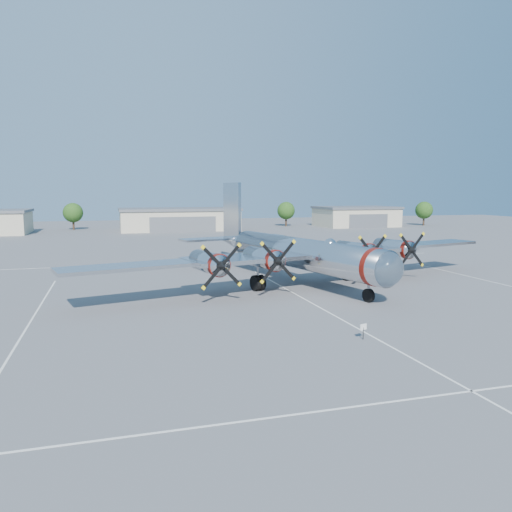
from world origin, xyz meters
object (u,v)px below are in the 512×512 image
object	(u,v)px
hangar_center	(179,219)
info_placard	(363,329)
hangar_east	(356,216)
tree_east	(286,211)
main_bomber_b29	(294,282)
tree_far_east	(424,210)
tree_west	(73,213)

from	to	relation	value
hangar_center	info_placard	xyz separation A→B (m)	(-0.88, -95.00, -2.00)
hangar_east	info_placard	distance (m)	106.86
tree_east	hangar_east	bearing A→B (deg)	-18.54
tree_east	info_placard	world-z (taller)	tree_east
hangar_east	main_bomber_b29	xyz separation A→B (m)	(-45.94, -74.59, -2.71)
main_bomber_b29	tree_far_east	bearing A→B (deg)	33.66
tree_west	tree_far_east	size ratio (longest dim) A/B	1.00
hangar_east	tree_west	size ratio (longest dim) A/B	3.10
tree_west	info_placard	distance (m)	105.88
tree_far_east	info_placard	size ratio (longest dim) A/B	6.54
tree_west	info_placard	size ratio (longest dim) A/B	6.54
main_bomber_b29	hangar_east	bearing A→B (deg)	44.27
tree_west	main_bomber_b29	distance (m)	87.04
hangar_center	hangar_east	xyz separation A→B (m)	(48.00, 0.00, 0.00)
main_bomber_b29	info_placard	xyz separation A→B (m)	(-2.94, -20.41, 0.71)
tree_east	tree_far_east	distance (m)	38.83
tree_far_east	main_bomber_b29	distance (m)	98.19
tree_east	tree_far_east	size ratio (longest dim) A/B	1.00
tree_east	info_placard	xyz separation A→B (m)	(-30.88, -101.04, -3.51)
info_placard	tree_west	bearing A→B (deg)	86.99
hangar_center	tree_far_east	distance (m)	68.05
info_placard	hangar_center	bearing A→B (deg)	73.29
tree_east	tree_far_east	xyz separation A→B (m)	(38.00, -8.00, 0.00)
tree_far_east	hangar_east	bearing A→B (deg)	174.39
hangar_center	hangar_east	bearing A→B (deg)	0.00
tree_east	info_placard	bearing A→B (deg)	-107.00
hangar_east	main_bomber_b29	size ratio (longest dim) A/B	0.43
hangar_center	main_bomber_b29	distance (m)	74.66
tree_west	info_placard	bearing A→B (deg)	-76.83
hangar_center	tree_west	bearing A→B (deg)	162.18
tree_far_east	info_placard	world-z (taller)	tree_far_east
hangar_east	tree_east	world-z (taller)	tree_east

